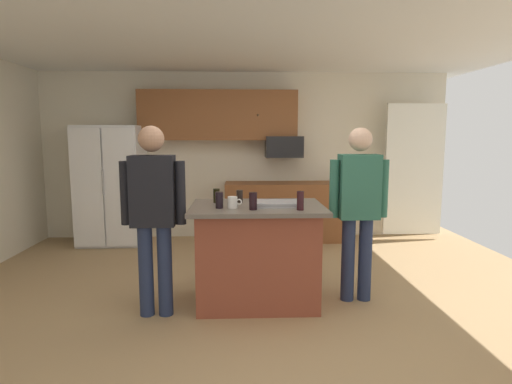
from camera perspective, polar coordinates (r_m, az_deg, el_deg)
floor at (r=4.25m, az=-1.05°, el=-14.77°), size 7.04×7.04×0.00m
ceiling at (r=4.04m, az=-1.15°, el=21.69°), size 7.04×7.04×0.00m
back_wall at (r=6.73m, az=-1.58°, el=4.95°), size 6.40×0.10×2.60m
french_door_window_panel at (r=6.89m, az=20.68°, el=2.85°), size 0.90×0.06×2.00m
cabinet_run_upper at (r=6.54m, az=-5.15°, el=10.32°), size 2.40×0.38×0.75m
cabinet_run_lower at (r=6.54m, az=3.74°, el=-2.64°), size 1.80×0.63×0.90m
refrigerator at (r=6.63m, az=-19.08°, el=0.87°), size 0.93×0.76×1.77m
microwave_over_range at (r=6.46m, az=3.80°, el=6.15°), size 0.56×0.40×0.32m
kitchen_island at (r=4.09m, az=0.17°, el=-8.40°), size 1.26×0.88×0.96m
person_guest_right at (r=4.17m, az=13.75°, el=-1.37°), size 0.57×0.22×1.70m
person_guest_left at (r=3.80m, az=-13.78°, el=-2.13°), size 0.57×0.22×1.71m
tumbler_amber at (r=4.15m, az=-5.39°, el=-0.51°), size 0.06×0.06×0.14m
glass_stout_tall at (r=4.16m, az=-2.24°, el=-0.58°), size 0.06×0.06×0.12m
glass_pilsner at (r=3.84m, az=-5.01°, el=-1.10°), size 0.07×0.07×0.15m
glass_dark_ale at (r=3.74m, az=-0.41°, el=-1.24°), size 0.07×0.07×0.16m
glass_short_whisky at (r=3.75m, az=6.04°, el=-1.18°), size 0.06×0.06×0.17m
mug_blue_stoneware at (r=3.83m, az=-3.17°, el=-1.42°), size 0.13×0.09×0.11m
serving_tray at (r=3.96m, az=2.58°, el=-1.59°), size 0.44×0.30×0.04m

